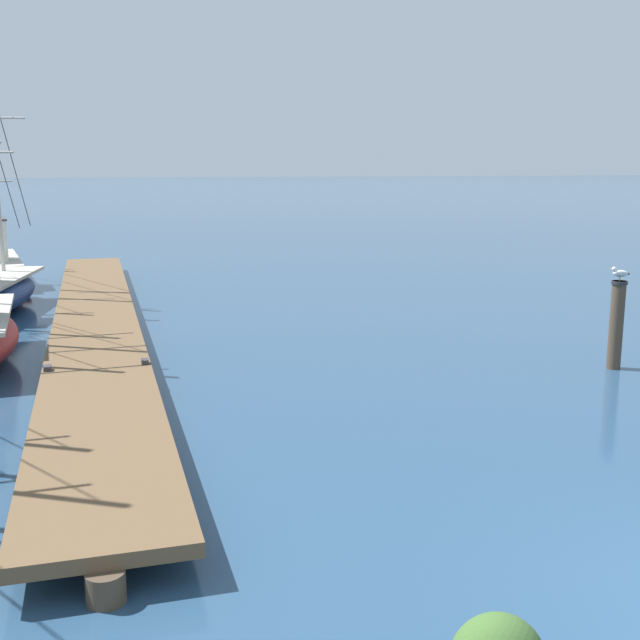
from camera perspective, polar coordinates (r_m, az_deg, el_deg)
floating_dock at (r=18.38m, az=-15.97°, el=-0.08°), size 3.03×23.01×0.53m
mooring_piling at (r=15.89m, az=20.70°, el=-0.22°), size 0.30×0.30×1.69m
perched_seagull at (r=15.74m, az=20.96°, el=3.20°), size 0.37×0.23×0.27m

